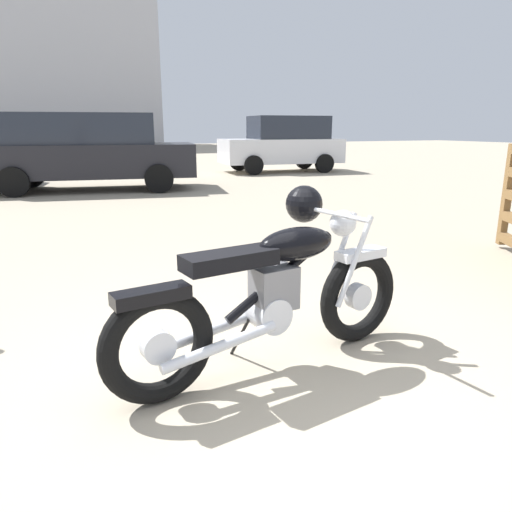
% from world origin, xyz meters
% --- Properties ---
extents(ground_plane, '(80.00, 80.00, 0.00)m').
position_xyz_m(ground_plane, '(0.00, 0.00, 0.00)').
color(ground_plane, tan).
extents(vintage_motorcycle, '(2.07, 0.74, 1.07)m').
position_xyz_m(vintage_motorcycle, '(0.23, 0.30, 0.49)').
color(vintage_motorcycle, black).
rests_on(vintage_motorcycle, ground_plane).
extents(red_hatchback_near, '(4.94, 2.60, 1.74)m').
position_xyz_m(red_hatchback_near, '(-0.04, 9.76, 0.94)').
color(red_hatchback_near, black).
rests_on(red_hatchback_near, ground_plane).
extents(white_estate_far, '(4.05, 2.13, 1.78)m').
position_xyz_m(white_estate_far, '(6.34, 12.24, 0.92)').
color(white_estate_far, black).
rests_on(white_estate_far, ground_plane).
extents(industrial_building, '(19.63, 14.05, 23.30)m').
position_xyz_m(industrial_building, '(-2.78, 37.83, 5.48)').
color(industrial_building, '#B2B2B7').
rests_on(industrial_building, ground_plane).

